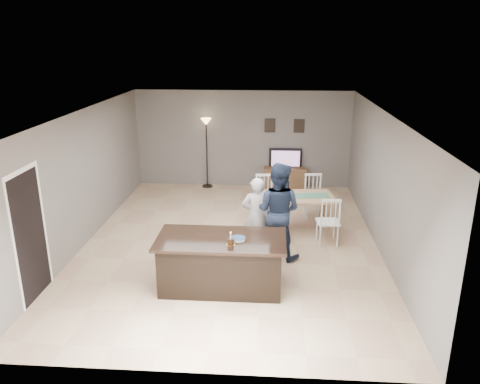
# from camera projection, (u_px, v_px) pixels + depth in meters

# --- Properties ---
(floor) EXTENTS (8.00, 8.00, 0.00)m
(floor) POSITION_uv_depth(u_px,v_px,m) (231.00, 243.00, 9.74)
(floor) COLOR tan
(floor) RESTS_ON ground
(room_shell) EXTENTS (8.00, 8.00, 8.00)m
(room_shell) POSITION_uv_depth(u_px,v_px,m) (230.00, 165.00, 9.21)
(room_shell) COLOR slate
(room_shell) RESTS_ON floor
(kitchen_island) EXTENTS (2.15, 1.10, 0.90)m
(kitchen_island) POSITION_uv_depth(u_px,v_px,m) (221.00, 262.00, 7.89)
(kitchen_island) COLOR black
(kitchen_island) RESTS_ON floor
(tv_console) EXTENTS (1.20, 0.40, 0.60)m
(tv_console) POSITION_uv_depth(u_px,v_px,m) (285.00, 178.00, 13.14)
(tv_console) COLOR brown
(tv_console) RESTS_ON floor
(television) EXTENTS (0.91, 0.12, 0.53)m
(television) POSITION_uv_depth(u_px,v_px,m) (285.00, 158.00, 13.02)
(television) COLOR black
(television) RESTS_ON tv_console
(tv_screen_glow) EXTENTS (0.78, 0.00, 0.78)m
(tv_screen_glow) POSITION_uv_depth(u_px,v_px,m) (286.00, 159.00, 12.95)
(tv_screen_glow) COLOR #DA5118
(tv_screen_glow) RESTS_ON tv_console
(picture_frames) EXTENTS (1.10, 0.02, 0.38)m
(picture_frames) POSITION_uv_depth(u_px,v_px,m) (285.00, 126.00, 12.88)
(picture_frames) COLOR black
(picture_frames) RESTS_ON room_shell
(doorway) EXTENTS (0.00, 2.10, 2.65)m
(doorway) POSITION_uv_depth(u_px,v_px,m) (29.00, 225.00, 7.36)
(doorway) COLOR black
(doorway) RESTS_ON floor
(woman) EXTENTS (0.59, 0.41, 1.56)m
(woman) POSITION_uv_depth(u_px,v_px,m) (256.00, 216.00, 9.03)
(woman) COLOR #BBBCC0
(woman) RESTS_ON floor
(man) EXTENTS (1.11, 0.99, 1.88)m
(man) POSITION_uv_depth(u_px,v_px,m) (278.00, 211.00, 8.86)
(man) COLOR #1A243A
(man) RESTS_ON floor
(birthday_cake) EXTENTS (0.14, 0.14, 0.22)m
(birthday_cake) POSITION_uv_depth(u_px,v_px,m) (231.00, 242.00, 7.49)
(birthday_cake) COLOR gold
(birthday_cake) RESTS_ON kitchen_island
(plate_stack) EXTENTS (0.25, 0.25, 0.04)m
(plate_stack) POSITION_uv_depth(u_px,v_px,m) (238.00, 239.00, 7.68)
(plate_stack) COLOR white
(plate_stack) RESTS_ON kitchen_island
(dining_table) EXTENTS (1.81, 2.07, 1.03)m
(dining_table) POSITION_uv_depth(u_px,v_px,m) (294.00, 202.00, 10.18)
(dining_table) COLOR #A18057
(dining_table) RESTS_ON floor
(floor_lamp) EXTENTS (0.29, 0.29, 1.96)m
(floor_lamp) POSITION_uv_depth(u_px,v_px,m) (206.00, 134.00, 12.91)
(floor_lamp) COLOR black
(floor_lamp) RESTS_ON floor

